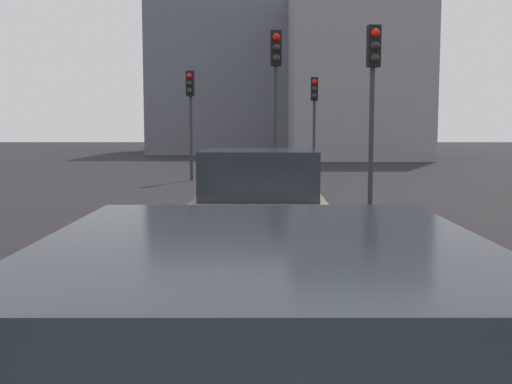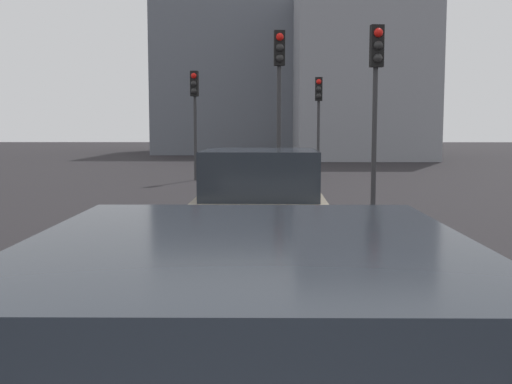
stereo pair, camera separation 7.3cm
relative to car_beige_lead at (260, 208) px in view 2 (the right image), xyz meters
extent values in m
cube|color=tan|center=(0.05, 0.00, -0.16)|extent=(4.11, 1.85, 0.70)
cube|color=#1E232B|center=(-0.15, 0.00, 0.52)|extent=(1.86, 1.60, 0.66)
cylinder|color=black|center=(1.31, -0.92, -0.45)|extent=(0.64, 0.23, 0.64)
cylinder|color=black|center=(1.33, 0.88, -0.45)|extent=(0.64, 0.23, 0.64)
cylinder|color=black|center=(-1.23, -0.88, -0.45)|extent=(0.64, 0.23, 0.64)
cylinder|color=black|center=(-1.20, 0.91, -0.45)|extent=(0.64, 0.23, 0.64)
cube|color=red|center=(-2.01, -0.61, -0.03)|extent=(0.03, 0.20, 0.11)
cube|color=red|center=(-2.00, 0.68, -0.03)|extent=(0.03, 0.20, 0.11)
cube|color=#1E232B|center=(-6.83, -0.01, 0.47)|extent=(1.86, 1.55, 0.62)
cylinder|color=#2D2D30|center=(5.02, -2.49, 0.85)|extent=(0.11, 0.11, 3.24)
cube|color=black|center=(4.96, -2.49, 2.92)|extent=(0.23, 0.30, 0.90)
sphere|color=red|center=(4.85, -2.51, 3.19)|extent=(0.20, 0.20, 0.20)
sphere|color=black|center=(4.85, -2.51, 2.92)|extent=(0.20, 0.20, 0.20)
sphere|color=black|center=(4.85, -2.51, 2.65)|extent=(0.20, 0.20, 0.20)
cylinder|color=#2D2D30|center=(15.52, -2.14, 0.70)|extent=(0.11, 0.11, 2.94)
cube|color=black|center=(15.46, -2.13, 2.61)|extent=(0.23, 0.30, 0.90)
sphere|color=red|center=(15.35, -2.12, 2.88)|extent=(0.20, 0.20, 0.20)
sphere|color=black|center=(15.35, -2.12, 2.61)|extent=(0.20, 0.20, 0.20)
sphere|color=black|center=(15.35, -2.12, 2.34)|extent=(0.20, 0.20, 0.20)
cylinder|color=#2D2D30|center=(13.84, 2.46, 0.74)|extent=(0.11, 0.11, 3.03)
cube|color=black|center=(13.78, 2.47, 2.71)|extent=(0.23, 0.30, 0.90)
sphere|color=red|center=(13.67, 2.48, 2.98)|extent=(0.20, 0.20, 0.20)
sphere|color=black|center=(13.67, 2.48, 2.71)|extent=(0.20, 0.20, 0.20)
sphere|color=black|center=(13.67, 2.48, 2.44)|extent=(0.20, 0.20, 0.20)
cylinder|color=#2D2D30|center=(7.70, -0.43, 0.99)|extent=(0.11, 0.11, 3.52)
cube|color=black|center=(7.64, -0.44, 3.20)|extent=(0.22, 0.29, 0.90)
sphere|color=red|center=(7.53, -0.44, 3.47)|extent=(0.20, 0.20, 0.20)
sphere|color=black|center=(7.53, -0.44, 3.20)|extent=(0.20, 0.20, 0.20)
sphere|color=black|center=(7.53, -0.44, 2.93)|extent=(0.20, 0.20, 0.20)
cube|color=gray|center=(31.72, -5.89, 4.45)|extent=(12.00, 7.87, 10.45)
cube|color=slate|center=(39.83, 2.11, 4.43)|extent=(11.97, 11.40, 10.39)
camera|label=1|loc=(-8.99, 0.01, 1.17)|focal=44.14mm
camera|label=2|loc=(-8.99, -0.07, 1.17)|focal=44.14mm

